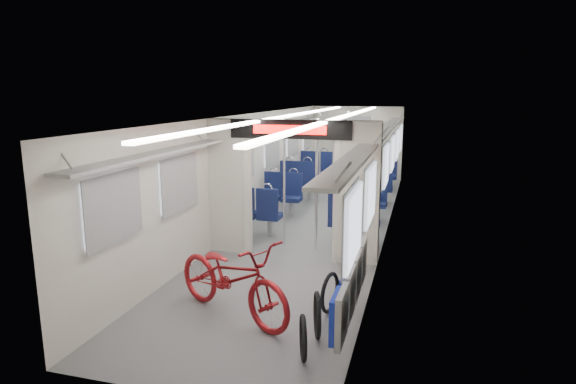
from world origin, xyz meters
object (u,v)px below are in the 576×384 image
Objects in this scene: bike_hoop_b at (317,317)px; seat_bay_far_right at (377,176)px; seat_bay_near_right at (360,206)px; stanchion_far_left at (320,158)px; seat_bay_far_left at (308,173)px; stanchion_near_left at (284,183)px; bike_hoop_c at (330,294)px; stanchion_near_right at (316,186)px; stanchion_far_right at (347,160)px; seat_bay_near_left at (271,200)px; bike_hoop_a at (303,340)px; bicycle at (232,277)px; flip_bench at (351,284)px.

seat_bay_far_right is (-0.08, 7.82, 0.32)m from bike_hoop_b.
seat_bay_near_right is 0.90× the size of stanchion_far_left.
stanchion_far_left is (-1.37, 6.58, 0.91)m from bike_hoop_b.
seat_bay_far_left is 4.75m from stanchion_near_left.
seat_bay_far_right is at bearing 90.00° from seat_bay_near_right.
seat_bay_near_right reaches higher than bike_hoop_c.
stanchion_near_right is (-0.61, -4.79, 0.59)m from seat_bay_far_right.
bike_hoop_b is at bearing -75.98° from seat_bay_far_left.
seat_bay_far_left is at bearing 132.22° from stanchion_far_right.
seat_bay_far_right is 0.96× the size of stanchion_near_left.
seat_bay_far_left is at bearing 115.26° from stanchion_far_left.
bike_hoop_c is 4.23m from seat_bay_near_left.
seat_bay_far_left is (-1.97, 7.13, 0.33)m from bike_hoop_c.
stanchion_near_right is (-0.61, -1.31, 0.61)m from seat_bay_near_right.
seat_bay_near_right is at bearing 45.13° from stanchion_near_left.
stanchion_near_right is (-0.64, 3.54, 0.93)m from bike_hoop_a.
stanchion_near_right reaches higher than bicycle.
bike_hoop_a is 0.25× the size of seat_bay_near_left.
stanchion_near_left is 0.61m from stanchion_near_right.
stanchion_far_left reaches higher than seat_bay_far_left.
seat_bay_far_left is at bearing 106.85° from flip_bench.
stanchion_near_right reaches higher than seat_bay_far_left.
stanchion_near_left is 1.00× the size of stanchion_near_right.
stanchion_far_right reaches higher than seat_bay_far_right.
seat_bay_near_left reaches higher than bike_hoop_c.
bike_hoop_a is at bearing -89.58° from seat_bay_near_right.
bike_hoop_a is 0.22× the size of seat_bay_far_right.
seat_bay_far_left is at bearing 104.88° from stanchion_near_right.
seat_bay_near_right is 3.92m from seat_bay_far_left.
bicycle is 0.84× the size of stanchion_near_left.
stanchion_far_right is at bearing 96.89° from bike_hoop_c.
flip_bench is 4.04× the size of bike_hoop_c.
stanchion_far_right is (0.70, -0.19, 0.00)m from stanchion_far_left.
stanchion_far_right reaches higher than seat_bay_near_right.
stanchion_near_right is at bearing 100.28° from bike_hoop_a.
flip_bench is at bearing -52.90° from bike_hoop_c.
seat_bay_near_right is at bearing -61.53° from seat_bay_far_left.
seat_bay_near_left is at bearing -104.72° from stanchion_far_left.
bicycle is 0.88× the size of seat_bay_far_right.
seat_bay_far_left is at bearing 33.26° from bicycle.
bicycle is at bearing -179.94° from flip_bench.
bike_hoop_c is 0.23× the size of stanchion_near_right.
seat_bay_near_right is at bearing -59.86° from stanchion_far_left.
seat_bay_far_right is at bearing 0.90° from seat_bay_far_left.
bike_hoop_a is at bearing -68.74° from seat_bay_near_left.
stanchion_far_right is at bearing 22.86° from bicycle.
bike_hoop_c is 3.69m from seat_bay_near_right.
stanchion_far_right is (-1.01, 6.15, 0.57)m from flip_bench.
seat_bay_far_left reaches higher than flip_bench.
stanchion_near_left is (-1.29, 3.13, 0.91)m from bike_hoop_b.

